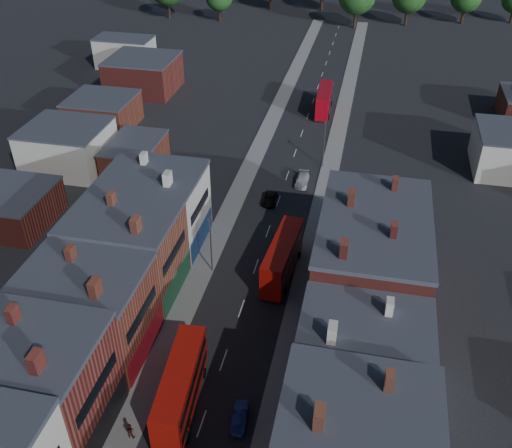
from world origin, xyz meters
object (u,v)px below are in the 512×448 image
at_px(bus_1, 282,257).
at_px(car_1, 240,418).
at_px(car_3, 302,180).
at_px(ped_3, 297,362).
at_px(ped_1, 130,431).
at_px(bus_2, 324,100).
at_px(bus_0, 181,387).
at_px(car_2, 270,199).

relative_size(bus_1, car_1, 3.05).
relative_size(car_3, ped_3, 2.71).
bearing_deg(bus_1, ped_1, -105.27).
bearing_deg(ped_3, car_3, 0.92).
relative_size(bus_1, car_3, 2.48).
bearing_deg(bus_2, car_1, -91.12).
distance_m(bus_0, bus_1, 22.45).
relative_size(bus_0, ped_3, 6.81).
relative_size(car_3, ped_1, 2.84).
bearing_deg(car_3, car_2, -121.48).
xyz_separation_m(car_3, ped_3, (5.00, -37.47, 0.31)).
bearing_deg(car_3, ped_1, -100.25).
bearing_deg(bus_2, car_2, -98.07).
distance_m(bus_0, car_3, 44.63).
distance_m(bus_0, bus_2, 73.22).
distance_m(bus_2, car_2, 35.45).
xyz_separation_m(bus_2, car_2, (-3.93, -35.18, -1.94)).
bearing_deg(ped_1, bus_0, -129.20).
distance_m(car_1, ped_3, 8.60).
height_order(car_1, car_3, car_3).
relative_size(car_2, ped_3, 2.46).
height_order(bus_1, bus_2, bus_1).
bearing_deg(bus_0, bus_1, 69.96).
distance_m(car_2, ped_3, 32.28).
relative_size(ped_1, ped_3, 0.95).
height_order(bus_0, ped_1, bus_0).
relative_size(car_1, ped_1, 2.31).
xyz_separation_m(bus_0, car_3, (5.07, 44.30, -2.03)).
bearing_deg(car_3, car_1, -89.29).
height_order(bus_0, car_2, bus_0).
height_order(bus_2, ped_3, bus_2).
bearing_deg(car_3, bus_0, -96.77).
xyz_separation_m(bus_2, ped_3, (4.97, -66.21, -1.55)).
xyz_separation_m(bus_2, ped_1, (-8.60, -77.37, -1.59)).
bearing_deg(car_1, bus_2, 85.05).
bearing_deg(ped_3, bus_0, 117.49).
xyz_separation_m(car_2, car_3, (3.90, 6.43, 0.09)).
bearing_deg(bus_1, car_2, 110.73).
bearing_deg(ped_3, car_1, 143.76).
distance_m(car_2, ped_1, 42.45).
xyz_separation_m(bus_1, car_3, (-0.80, 22.63, -1.99)).
bearing_deg(car_1, car_3, 85.44).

